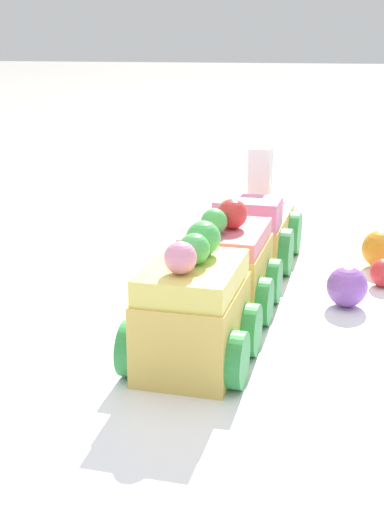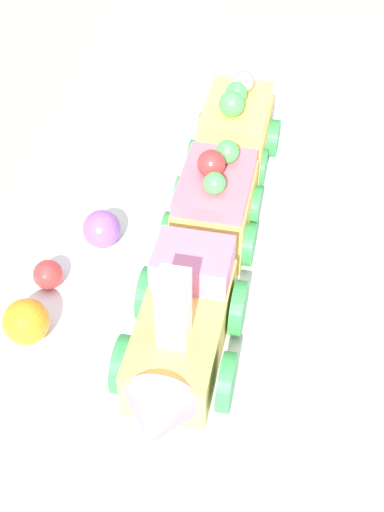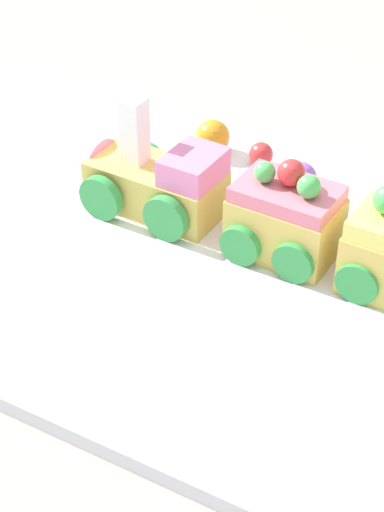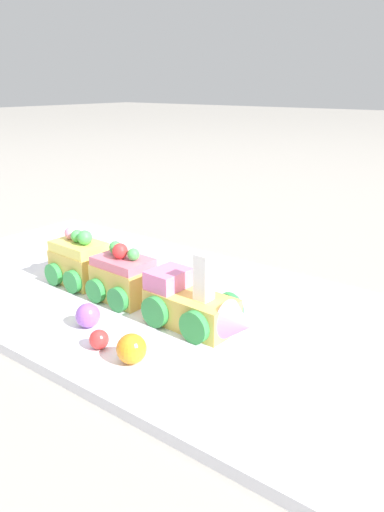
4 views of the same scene
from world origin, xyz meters
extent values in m
plane|color=gray|center=(0.00, 0.00, 0.00)|extent=(10.00, 10.00, 0.00)
cube|color=white|center=(0.00, 0.00, 0.01)|extent=(0.79, 0.38, 0.01)
cube|color=#E0BC56|center=(0.08, -0.03, 0.03)|extent=(0.11, 0.05, 0.04)
cube|color=pink|center=(0.04, -0.03, 0.06)|extent=(0.04, 0.05, 0.02)
cone|color=pink|center=(0.14, -0.03, 0.03)|extent=(0.03, 0.05, 0.04)
cube|color=white|center=(0.09, -0.03, 0.06)|extent=(0.02, 0.02, 0.02)
cube|color=white|center=(0.09, -0.03, 0.07)|extent=(0.02, 0.02, 0.02)
cube|color=white|center=(0.09, -0.03, 0.09)|extent=(0.02, 0.02, 0.02)
cylinder|color=green|center=(0.10, -0.06, 0.03)|extent=(0.04, 0.01, 0.04)
cylinder|color=green|center=(0.10, 0.00, 0.03)|extent=(0.04, 0.01, 0.04)
cylinder|color=green|center=(0.05, -0.06, 0.03)|extent=(0.04, 0.01, 0.04)
cylinder|color=green|center=(0.05, 0.00, 0.03)|extent=(0.04, 0.01, 0.04)
cube|color=#E0BC56|center=(-0.03, -0.03, 0.03)|extent=(0.08, 0.05, 0.04)
cube|color=#E57084|center=(-0.03, -0.03, 0.06)|extent=(0.07, 0.05, 0.01)
sphere|color=#4CBC56|center=(-0.05, -0.02, 0.08)|extent=(0.02, 0.02, 0.02)
sphere|color=red|center=(-0.03, -0.03, 0.08)|extent=(0.02, 0.02, 0.02)
sphere|color=#4CBC56|center=(-0.02, -0.03, 0.07)|extent=(0.02, 0.02, 0.02)
cylinder|color=green|center=(-0.02, -0.06, 0.03)|extent=(0.03, 0.01, 0.03)
cylinder|color=green|center=(-0.01, 0.00, 0.03)|extent=(0.03, 0.01, 0.03)
cylinder|color=green|center=(-0.06, -0.05, 0.03)|extent=(0.03, 0.01, 0.03)
cylinder|color=green|center=(-0.05, 0.00, 0.03)|extent=(0.03, 0.01, 0.03)
cylinder|color=green|center=(-0.10, 0.00, 0.03)|extent=(0.03, 0.01, 0.03)
sphere|color=orange|center=(0.08, -0.13, 0.03)|extent=(0.03, 0.03, 0.03)
sphere|color=#9956C6|center=(-0.01, -0.10, 0.03)|extent=(0.03, 0.03, 0.03)
sphere|color=red|center=(0.03, -0.13, 0.02)|extent=(0.02, 0.02, 0.02)
camera|label=1|loc=(-0.47, -0.10, 0.18)|focal=50.00mm
camera|label=2|loc=(0.34, 0.02, 0.37)|focal=50.00mm
camera|label=3|loc=(-0.22, 0.44, 0.38)|focal=60.00mm
camera|label=4|loc=(0.38, -0.43, 0.27)|focal=35.00mm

